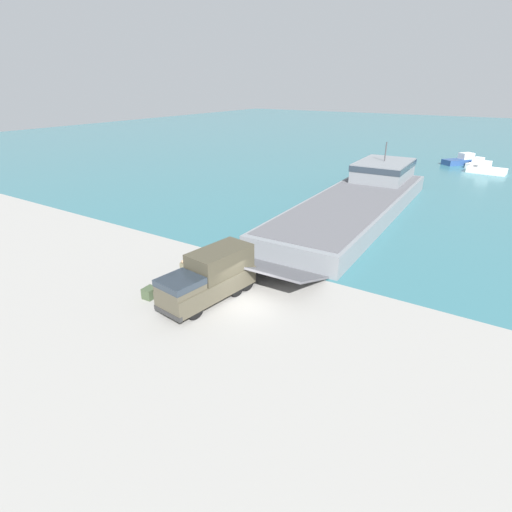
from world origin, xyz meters
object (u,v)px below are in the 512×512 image
(cargo_crate, at_px, (150,293))
(soldier_on_ramp, at_px, (183,269))
(military_truck, at_px, (209,277))
(moored_boat_c, at_px, (463,160))
(mooring_bollard, at_px, (214,251))
(moored_boat_a, at_px, (478,164))
(moored_boat_b, at_px, (486,169))
(landing_craft, at_px, (361,197))

(cargo_crate, bearing_deg, soldier_on_ramp, 83.22)
(cargo_crate, bearing_deg, military_truck, 30.23)
(moored_boat_c, height_order, mooring_bollard, moored_boat_c)
(mooring_bollard, distance_m, cargo_crate, 8.13)
(military_truck, bearing_deg, moored_boat_a, 177.93)
(moored_boat_c, xyz_separation_m, cargo_crate, (-10.97, -65.80, -0.28))
(military_truck, distance_m, moored_boat_b, 58.15)
(moored_boat_a, bearing_deg, military_truck, -79.18)
(moored_boat_a, distance_m, mooring_bollard, 57.66)
(soldier_on_ramp, relative_size, moored_boat_a, 0.32)
(mooring_bollard, bearing_deg, soldier_on_ramp, -77.03)
(landing_craft, bearing_deg, moored_boat_a, 75.14)
(military_truck, height_order, mooring_bollard, military_truck)
(soldier_on_ramp, bearing_deg, mooring_bollard, 168.44)
(mooring_bollard, xyz_separation_m, cargo_crate, (0.80, -8.09, -0.10))
(moored_boat_a, relative_size, mooring_bollard, 6.46)
(military_truck, xyz_separation_m, moored_boat_c, (7.36, 63.70, -1.02))
(moored_boat_b, xyz_separation_m, mooring_bollard, (-16.07, -50.97, -0.16))
(moored_boat_b, bearing_deg, moored_boat_a, -155.80)
(moored_boat_c, bearing_deg, cargo_crate, 119.10)
(mooring_bollard, bearing_deg, moored_boat_b, 72.51)
(soldier_on_ramp, bearing_deg, moored_boat_c, 145.87)
(moored_boat_b, bearing_deg, mooring_bollard, -12.27)
(mooring_bollard, bearing_deg, moored_boat_c, 78.47)
(cargo_crate, bearing_deg, moored_boat_a, 77.99)
(military_truck, xyz_separation_m, moored_boat_a, (9.99, 61.82, -1.09))
(moored_boat_a, relative_size, cargo_crate, 6.28)
(soldier_on_ramp, height_order, moored_boat_c, moored_boat_c)
(landing_craft, height_order, soldier_on_ramp, landing_craft)
(military_truck, height_order, moored_boat_a, military_truck)
(moored_boat_a, bearing_deg, moored_boat_c, 164.36)
(landing_craft, relative_size, military_truck, 5.13)
(military_truck, xyz_separation_m, moored_boat_b, (11.66, 56.96, -1.04))
(moored_boat_c, bearing_deg, moored_boat_a, -177.07)
(moored_boat_b, relative_size, cargo_crate, 6.57)
(landing_craft, height_order, cargo_crate, landing_craft)
(moored_boat_a, height_order, mooring_bollard, moored_boat_a)
(military_truck, xyz_separation_m, mooring_bollard, (-4.41, 5.99, -1.20))
(landing_craft, bearing_deg, soldier_on_ramp, -102.09)
(military_truck, relative_size, mooring_bollard, 8.39)
(moored_boat_a, relative_size, moored_boat_b, 0.96)
(moored_boat_c, bearing_deg, mooring_bollard, 117.03)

